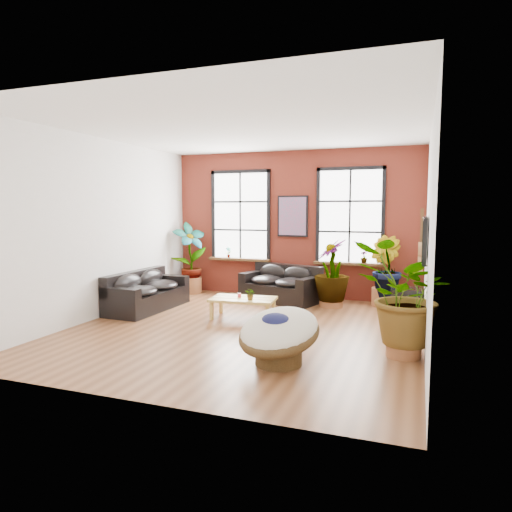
{
  "coord_description": "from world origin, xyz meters",
  "views": [
    {
      "loc": [
        2.87,
        -7.38,
        2.14
      ],
      "look_at": [
        0.0,
        0.6,
        1.25
      ],
      "focal_mm": 32.0,
      "sensor_mm": 36.0,
      "label": 1
    }
  ],
  "objects_px": {
    "sofa_left": "(146,292)",
    "papasan_chair": "(279,333)",
    "sofa_back": "(281,285)",
    "coffee_table": "(243,300)"
  },
  "relations": [
    {
      "from": "sofa_back",
      "to": "coffee_table",
      "type": "xyz_separation_m",
      "value": [
        -0.22,
        -1.86,
        -0.02
      ]
    },
    {
      "from": "sofa_left",
      "to": "coffee_table",
      "type": "height_order",
      "value": "sofa_left"
    },
    {
      "from": "coffee_table",
      "to": "papasan_chair",
      "type": "distance_m",
      "value": 2.71
    },
    {
      "from": "sofa_left",
      "to": "coffee_table",
      "type": "bearing_deg",
      "value": -89.35
    },
    {
      "from": "coffee_table",
      "to": "papasan_chair",
      "type": "bearing_deg",
      "value": -64.06
    },
    {
      "from": "sofa_left",
      "to": "papasan_chair",
      "type": "height_order",
      "value": "papasan_chair"
    },
    {
      "from": "sofa_back",
      "to": "sofa_left",
      "type": "relative_size",
      "value": 0.96
    },
    {
      "from": "sofa_back",
      "to": "coffee_table",
      "type": "bearing_deg",
      "value": -79.22
    },
    {
      "from": "sofa_left",
      "to": "coffee_table",
      "type": "xyz_separation_m",
      "value": [
        2.24,
        -0.04,
        -0.01
      ]
    },
    {
      "from": "papasan_chair",
      "to": "coffee_table",
      "type": "bearing_deg",
      "value": 139.98
    }
  ]
}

